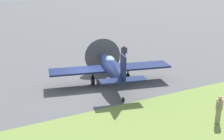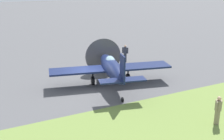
# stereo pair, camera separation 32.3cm
# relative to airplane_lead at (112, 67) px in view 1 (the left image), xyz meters

# --- Properties ---
(ground_plane) EXTENTS (160.00, 160.00, 0.00)m
(ground_plane) POSITION_rel_airplane_lead_xyz_m (-1.83, 0.57, -1.43)
(ground_plane) COLOR #515154
(airplane_lead) EXTENTS (9.67, 7.74, 3.43)m
(airplane_lead) POSITION_rel_airplane_lead_xyz_m (0.00, 0.00, 0.00)
(airplane_lead) COLOR #141E47
(airplane_lead) RESTS_ON ground
(ground_crew_chief) EXTENTS (0.59, 0.38, 1.73)m
(ground_crew_chief) POSITION_rel_airplane_lead_xyz_m (2.67, -8.39, -0.52)
(ground_crew_chief) COLOR #847A5B
(ground_crew_chief) RESTS_ON ground
(ground_crew_mechanic) EXTENTS (0.49, 0.47, 1.73)m
(ground_crew_mechanic) POSITION_rel_airplane_lead_xyz_m (3.98, 5.05, -0.52)
(ground_crew_mechanic) COLOR #2D3342
(ground_crew_mechanic) RESTS_ON ground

